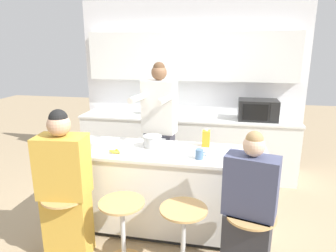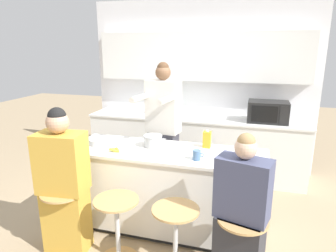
# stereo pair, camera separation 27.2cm
# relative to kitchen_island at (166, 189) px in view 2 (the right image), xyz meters

# --- Properties ---
(ground_plane) EXTENTS (16.00, 16.00, 0.00)m
(ground_plane) POSITION_rel_kitchen_island_xyz_m (0.00, 0.00, -0.46)
(ground_plane) COLOR tan
(wall_back) EXTENTS (3.60, 0.22, 2.70)m
(wall_back) POSITION_rel_kitchen_island_xyz_m (0.00, 1.94, 1.08)
(wall_back) COLOR white
(wall_back) RESTS_ON ground_plane
(back_counter) EXTENTS (3.34, 0.69, 0.92)m
(back_counter) POSITION_rel_kitchen_island_xyz_m (0.00, 1.61, -0.00)
(back_counter) COLOR white
(back_counter) RESTS_ON ground_plane
(kitchen_island) EXTENTS (2.09, 0.71, 0.92)m
(kitchen_island) POSITION_rel_kitchen_island_xyz_m (0.00, 0.00, 0.00)
(kitchen_island) COLOR black
(kitchen_island) RESTS_ON ground_plane
(bar_stool_leftmost) EXTENTS (0.41, 0.41, 0.64)m
(bar_stool_leftmost) POSITION_rel_kitchen_island_xyz_m (-0.84, -0.65, -0.09)
(bar_stool_leftmost) COLOR tan
(bar_stool_leftmost) RESTS_ON ground_plane
(bar_stool_center_left) EXTENTS (0.41, 0.41, 0.64)m
(bar_stool_center_left) POSITION_rel_kitchen_island_xyz_m (-0.28, -0.65, -0.09)
(bar_stool_center_left) COLOR tan
(bar_stool_center_left) RESTS_ON ground_plane
(bar_stool_center_right) EXTENTS (0.41, 0.41, 0.64)m
(bar_stool_center_right) POSITION_rel_kitchen_island_xyz_m (0.28, -0.65, -0.09)
(bar_stool_center_right) COLOR tan
(bar_stool_center_right) RESTS_ON ground_plane
(bar_stool_rightmost) EXTENTS (0.41, 0.41, 0.64)m
(bar_stool_rightmost) POSITION_rel_kitchen_island_xyz_m (0.84, -0.65, -0.09)
(bar_stool_rightmost) COLOR tan
(bar_stool_rightmost) RESTS_ON ground_plane
(person_cooking) EXTENTS (0.47, 0.62, 1.80)m
(person_cooking) POSITION_rel_kitchen_island_xyz_m (-0.21, 0.56, 0.43)
(person_cooking) COLOR #383842
(person_cooking) RESTS_ON ground_plane
(person_wrapped_blanket) EXTENTS (0.47, 0.33, 1.46)m
(person_wrapped_blanket) POSITION_rel_kitchen_island_xyz_m (-0.84, -0.63, 0.23)
(person_wrapped_blanket) COLOR gold
(person_wrapped_blanket) RESTS_ON ground_plane
(person_seated_near) EXTENTS (0.46, 0.35, 1.35)m
(person_seated_near) POSITION_rel_kitchen_island_xyz_m (0.82, -0.63, 0.15)
(person_seated_near) COLOR #333338
(person_seated_near) RESTS_ON ground_plane
(cooking_pot) EXTENTS (0.29, 0.21, 0.13)m
(cooking_pot) POSITION_rel_kitchen_island_xyz_m (-0.18, 0.08, 0.52)
(cooking_pot) COLOR #B7BABC
(cooking_pot) RESTS_ON kitchen_island
(fruit_bowl) EXTENTS (0.21, 0.21, 0.06)m
(fruit_bowl) POSITION_rel_kitchen_island_xyz_m (-0.79, -0.02, 0.48)
(fruit_bowl) COLOR #B7BABC
(fruit_bowl) RESTS_ON kitchen_island
(coffee_cup_near) EXTENTS (0.11, 0.08, 0.10)m
(coffee_cup_near) POSITION_rel_kitchen_island_xyz_m (0.36, -0.17, 0.50)
(coffee_cup_near) COLOR #4C7099
(coffee_cup_near) RESTS_ON kitchen_island
(banana_bunch) EXTENTS (0.14, 0.10, 0.05)m
(banana_bunch) POSITION_rel_kitchen_island_xyz_m (-0.51, -0.18, 0.47)
(banana_bunch) COLOR yellow
(banana_bunch) RESTS_ON kitchen_island
(juice_carton) EXTENTS (0.08, 0.08, 0.19)m
(juice_carton) POSITION_rel_kitchen_island_xyz_m (0.39, 0.23, 0.54)
(juice_carton) COLOR gold
(juice_carton) RESTS_ON kitchen_island
(microwave) EXTENTS (0.56, 0.37, 0.30)m
(microwave) POSITION_rel_kitchen_island_xyz_m (1.06, 1.56, 0.61)
(microwave) COLOR black
(microwave) RESTS_ON back_counter
(potted_plant) EXTENTS (0.21, 0.21, 0.28)m
(potted_plant) POSITION_rel_kitchen_island_xyz_m (-0.59, 1.61, 0.61)
(potted_plant) COLOR beige
(potted_plant) RESTS_ON back_counter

